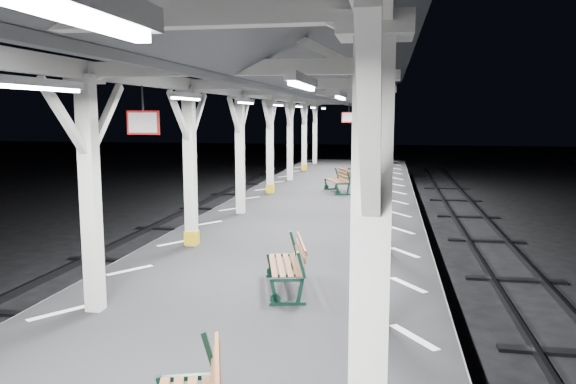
# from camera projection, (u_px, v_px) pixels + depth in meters

# --- Properties ---
(ground) EXTENTS (120.00, 120.00, 0.00)m
(ground) POSITION_uv_depth(u_px,v_px,m) (263.00, 333.00, 9.78)
(ground) COLOR black
(ground) RESTS_ON ground
(platform) EXTENTS (6.00, 50.00, 1.00)m
(platform) POSITION_uv_depth(u_px,v_px,m) (263.00, 305.00, 9.71)
(platform) COLOR black
(platform) RESTS_ON ground
(hazard_stripes_left) EXTENTS (1.00, 48.00, 0.01)m
(hazard_stripes_left) POSITION_uv_depth(u_px,v_px,m) (130.00, 270.00, 10.08)
(hazard_stripes_left) COLOR silver
(hazard_stripes_left) RESTS_ON platform
(hazard_stripes_right) EXTENTS (1.00, 48.00, 0.01)m
(hazard_stripes_right) POSITION_uv_depth(u_px,v_px,m) (408.00, 285.00, 9.21)
(hazard_stripes_right) COLOR silver
(hazard_stripes_right) RESTS_ON platform
(track_left) EXTENTS (2.20, 60.00, 0.16)m
(track_left) POSITION_uv_depth(u_px,v_px,m) (6.00, 311.00, 10.65)
(track_left) COLOR #2D2D33
(track_left) RESTS_ON ground
(track_right) EXTENTS (2.20, 60.00, 0.16)m
(track_right) POSITION_uv_depth(u_px,v_px,m) (570.00, 350.00, 8.89)
(track_right) COLOR #2D2D33
(track_right) RESTS_ON ground
(canopy) EXTENTS (5.40, 49.00, 4.65)m
(canopy) POSITION_uv_depth(u_px,v_px,m) (261.00, 66.00, 9.13)
(canopy) COLOR beige
(canopy) RESTS_ON platform
(bench_mid) EXTENTS (0.90, 1.59, 0.81)m
(bench_mid) POSITION_uv_depth(u_px,v_px,m) (290.00, 264.00, 8.90)
(bench_mid) COLOR black
(bench_mid) RESTS_ON platform
(bench_far) EXTENTS (1.08, 1.62, 0.83)m
(bench_far) POSITION_uv_depth(u_px,v_px,m) (339.00, 180.00, 19.97)
(bench_far) COLOR black
(bench_far) RESTS_ON platform
(bench_extra) EXTENTS (0.88, 1.81, 0.94)m
(bench_extra) POSITION_uv_depth(u_px,v_px,m) (361.00, 166.00, 24.84)
(bench_extra) COLOR black
(bench_extra) RESTS_ON platform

